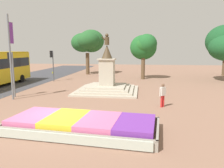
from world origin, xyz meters
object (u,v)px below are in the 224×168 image
at_px(flower_planter, 82,125).
at_px(traffic_light_far_corner, 52,60).
at_px(statue_monument, 107,82).
at_px(banner_pole, 10,55).
at_px(traffic_light_mid_block, 12,66).
at_px(pedestrian_with_handbag, 163,94).

distance_m(flower_planter, traffic_light_far_corner, 17.66).
distance_m(statue_monument, banner_pole, 8.27).
bearing_deg(banner_pole, statue_monument, 31.53).
bearing_deg(statue_monument, traffic_light_mid_block, -155.06).
relative_size(traffic_light_far_corner, banner_pole, 0.57).
xyz_separation_m(flower_planter, banner_pole, (-7.09, 5.84, 3.11)).
distance_m(banner_pole, pedestrian_with_handbag, 11.55).
distance_m(traffic_light_mid_block, traffic_light_far_corner, 9.00).
xyz_separation_m(flower_planter, traffic_light_far_corner, (-7.96, 15.61, 2.22)).
xyz_separation_m(traffic_light_mid_block, traffic_light_far_corner, (-0.41, 8.99, 0.05)).
distance_m(traffic_light_far_corner, banner_pole, 9.85).
bearing_deg(traffic_light_mid_block, statue_monument, 24.94).
bearing_deg(traffic_light_far_corner, banner_pole, -84.89).
bearing_deg(traffic_light_far_corner, pedestrian_with_handbag, -41.21).
bearing_deg(flower_planter, statue_monument, 92.20).
xyz_separation_m(statue_monument, traffic_light_far_corner, (-7.58, 5.65, 1.66)).
relative_size(traffic_light_mid_block, traffic_light_far_corner, 0.98).
bearing_deg(flower_planter, pedestrian_with_handbag, 50.28).
bearing_deg(banner_pole, flower_planter, -39.47).
bearing_deg(banner_pole, traffic_light_mid_block, 121.07).
xyz_separation_m(statue_monument, pedestrian_with_handbag, (4.53, -4.96, 0.04)).
relative_size(flower_planter, pedestrian_with_handbag, 4.62).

